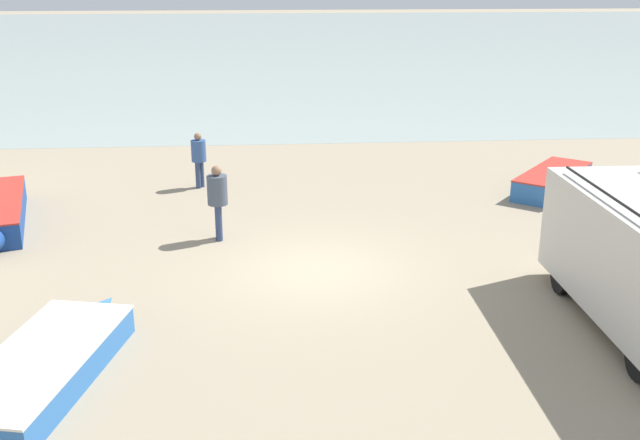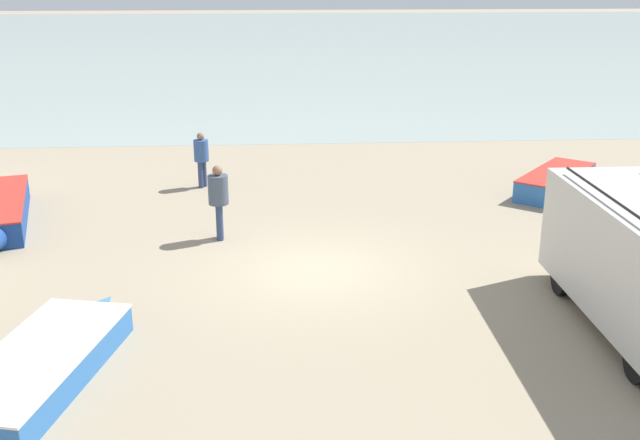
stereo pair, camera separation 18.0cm
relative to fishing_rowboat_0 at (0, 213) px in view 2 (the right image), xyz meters
name	(u,v)px [view 2 (the right image)]	position (x,y,z in m)	size (l,w,h in m)	color
ground_plane	(315,270)	(7.73, -3.46, -0.32)	(200.00, 200.00, 0.00)	gray
sea_water	(280,41)	(7.73, 48.54, -0.32)	(120.00, 80.00, 0.01)	#99A89E
fishing_rowboat_0	(0,213)	(0.00, 0.00, 0.00)	(2.30, 5.33, 0.65)	navy
fishing_rowboat_1	(558,181)	(15.06, 2.01, -0.01)	(3.30, 3.72, 0.62)	#2D66AD
fishing_rowboat_2	(43,363)	(3.17, -7.59, -0.07)	(2.33, 4.72, 0.50)	#2D66AD
fisherman_0	(201,155)	(4.79, 3.12, 0.65)	(0.43, 0.43, 1.63)	navy
fisherman_1	(218,195)	(5.57, -1.37, 0.76)	(0.48, 0.48, 1.81)	navy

